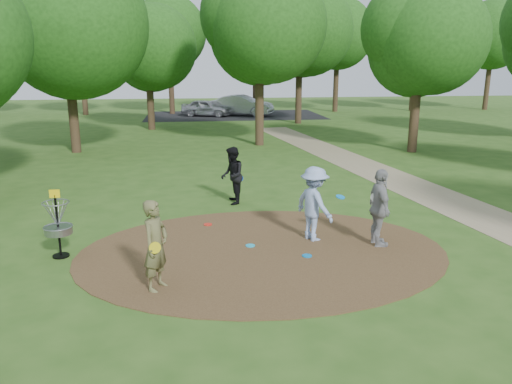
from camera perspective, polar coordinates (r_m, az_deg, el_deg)
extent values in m
plane|color=#2D5119|center=(11.46, 0.79, -6.84)|extent=(100.00, 100.00, 0.00)
cylinder|color=#47301C|center=(11.46, 0.79, -6.79)|extent=(8.40, 8.40, 0.02)
cube|color=#8C7A5B|center=(15.49, 24.18, -2.38)|extent=(7.55, 39.89, 0.01)
cube|color=black|center=(40.92, -2.53, 8.76)|extent=(14.00, 8.00, 0.01)
imported|color=brown|center=(9.54, -11.39, -6.02)|extent=(0.67, 0.76, 1.76)
cylinder|color=gold|center=(9.30, -11.48, -6.26)|extent=(0.22, 0.10, 0.22)
imported|color=#8FA7D5|center=(12.01, 6.66, -1.37)|extent=(1.14, 1.35, 1.81)
cylinder|color=#0C79D1|center=(12.14, 9.62, -0.56)|extent=(0.31, 0.30, 0.08)
imported|color=black|center=(15.08, -2.74, 1.88)|extent=(0.68, 0.86, 1.74)
cylinder|color=blue|center=(15.15, -1.88, 1.58)|extent=(0.22, 0.06, 0.22)
imported|color=gray|center=(11.89, 13.94, -1.79)|extent=(0.47, 1.09, 1.85)
cylinder|color=white|center=(11.80, 13.48, -0.59)|extent=(0.23, 0.12, 0.22)
cylinder|color=#1CB0E3|center=(11.75, -0.66, -6.14)|extent=(0.22, 0.22, 0.02)
cylinder|color=#0B77C2|center=(11.22, 5.84, -7.26)|extent=(0.22, 0.22, 0.02)
cylinder|color=red|center=(13.29, -5.52, -3.71)|extent=(0.22, 0.22, 0.02)
imported|color=#A1A1A8|center=(40.25, -5.73, 9.54)|extent=(4.19, 2.82, 1.32)
imported|color=#A5A8AD|center=(40.64, -1.61, 9.88)|extent=(5.24, 3.62, 1.64)
cylinder|color=orange|center=(11.15, -11.36, -7.62)|extent=(0.22, 0.22, 0.02)
cylinder|color=black|center=(11.79, -21.68, -3.82)|extent=(0.05, 0.05, 1.35)
cylinder|color=black|center=(12.00, -21.38, -6.79)|extent=(0.36, 0.36, 0.04)
cylinder|color=gray|center=(11.80, -21.65, -4.08)|extent=(0.60, 0.60, 0.16)
torus|color=gray|center=(11.78, -21.69, -3.71)|extent=(0.63, 0.63, 0.03)
torus|color=gray|center=(11.63, -21.94, -1.13)|extent=(0.58, 0.58, 0.02)
cube|color=yellow|center=(11.58, -22.03, -0.18)|extent=(0.22, 0.02, 0.18)
cylinder|color=#332316|center=(25.26, -20.17, 8.55)|extent=(0.44, 0.44, 3.80)
sphere|color=#1C4612|center=(25.19, -20.95, 17.03)|extent=(6.71, 6.71, 6.71)
cylinder|color=#332316|center=(25.88, 0.40, 9.98)|extent=(0.44, 0.44, 4.18)
sphere|color=#1C4612|center=(25.84, 0.42, 18.08)|extent=(5.69, 5.69, 5.69)
cylinder|color=#332316|center=(25.01, 17.67, 8.48)|extent=(0.44, 0.44, 3.61)
sphere|color=#1C4612|center=(24.91, 18.26, 15.75)|extent=(4.99, 4.99, 4.99)
cylinder|color=#332316|center=(32.74, -11.97, 9.98)|extent=(0.44, 0.44, 3.42)
sphere|color=#1C4612|center=(32.65, -12.27, 15.49)|extent=(5.22, 5.22, 5.22)
cylinder|color=#332316|center=(35.43, 4.90, 11.34)|extent=(0.44, 0.44, 4.37)
sphere|color=#1C4612|center=(35.42, 5.04, 17.63)|extent=(6.19, 6.19, 6.19)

